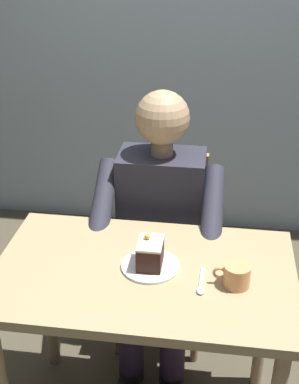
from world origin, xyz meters
name	(u,v)px	position (x,y,z in m)	size (l,w,h in m)	color
dining_table	(144,294)	(0.00, 0.00, 0.65)	(1.04, 0.63, 0.76)	tan
chair	(163,240)	(0.00, -0.60, 0.48)	(0.42, 0.42, 0.88)	tan
seated_person	(159,230)	(0.00, -0.43, 0.64)	(0.53, 0.58, 1.23)	#2A2A37
dessert_plate	(150,266)	(-0.02, -0.02, 0.76)	(0.20, 0.20, 0.01)	white
cake_slice	(150,253)	(-0.02, -0.02, 0.82)	(0.08, 0.11, 0.11)	#331A16
coffee_cup	(236,275)	(-0.31, 0.04, 0.80)	(0.12, 0.09, 0.08)	tan
dessert_spoon	(201,285)	(-0.20, 0.06, 0.76)	(0.03, 0.14, 0.01)	silver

